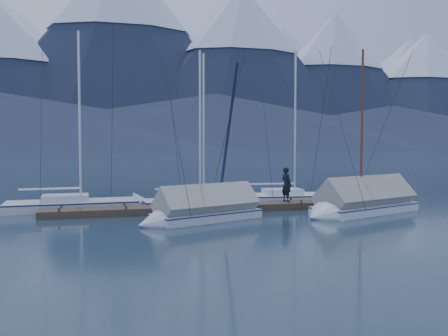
{
  "coord_description": "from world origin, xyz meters",
  "views": [
    {
      "loc": [
        -6.25,
        -21.44,
        3.47
      ],
      "look_at": [
        0.0,
        2.0,
        2.2
      ],
      "focal_mm": 38.0,
      "sensor_mm": 36.0,
      "label": 1
    }
  ],
  "objects_px": {
    "sailboat_covered_near": "(359,205)",
    "person": "(286,184)",
    "sailboat_open_right": "(303,199)",
    "sailboat_covered_far": "(198,212)",
    "sailboat_open_left": "(92,206)",
    "sailboat_open_mid": "(212,203)"
  },
  "relations": [
    {
      "from": "sailboat_open_mid",
      "to": "sailboat_covered_near",
      "type": "distance_m",
      "value": 7.87
    },
    {
      "from": "sailboat_covered_near",
      "to": "person",
      "type": "xyz_separation_m",
      "value": [
        -2.61,
        2.94,
        0.82
      ]
    },
    {
      "from": "sailboat_open_left",
      "to": "sailboat_covered_far",
      "type": "distance_m",
      "value": 6.9
    },
    {
      "from": "sailboat_covered_far",
      "to": "person",
      "type": "distance_m",
      "value": 6.36
    },
    {
      "from": "sailboat_open_left",
      "to": "person",
      "type": "relative_size",
      "value": 5.49
    },
    {
      "from": "sailboat_covered_near",
      "to": "person",
      "type": "relative_size",
      "value": 4.83
    },
    {
      "from": "sailboat_open_left",
      "to": "sailboat_covered_far",
      "type": "relative_size",
      "value": 1.22
    },
    {
      "from": "sailboat_open_mid",
      "to": "sailboat_open_right",
      "type": "xyz_separation_m",
      "value": [
        5.62,
        0.36,
        0.01
      ]
    },
    {
      "from": "sailboat_open_left",
      "to": "sailboat_open_right",
      "type": "xyz_separation_m",
      "value": [
        12.05,
        0.13,
        -0.01
      ]
    },
    {
      "from": "sailboat_open_right",
      "to": "sailboat_covered_far",
      "type": "bearing_deg",
      "value": -144.79
    },
    {
      "from": "sailboat_open_right",
      "to": "sailboat_covered_far",
      "type": "xyz_separation_m",
      "value": [
        -7.43,
        -5.25,
        0.23
      ]
    },
    {
      "from": "sailboat_open_mid",
      "to": "sailboat_covered_near",
      "type": "xyz_separation_m",
      "value": [
        6.29,
        -4.72,
        0.28
      ]
    },
    {
      "from": "sailboat_covered_far",
      "to": "person",
      "type": "relative_size",
      "value": 4.49
    },
    {
      "from": "sailboat_open_right",
      "to": "sailboat_covered_near",
      "type": "distance_m",
      "value": 5.13
    },
    {
      "from": "sailboat_open_mid",
      "to": "sailboat_covered_near",
      "type": "bearing_deg",
      "value": -36.89
    },
    {
      "from": "sailboat_open_mid",
      "to": "sailboat_open_right",
      "type": "height_order",
      "value": "sailboat_open_right"
    },
    {
      "from": "sailboat_open_right",
      "to": "person",
      "type": "bearing_deg",
      "value": -132.27
    },
    {
      "from": "person",
      "to": "sailboat_open_right",
      "type": "bearing_deg",
      "value": -62.2
    },
    {
      "from": "sailboat_covered_far",
      "to": "person",
      "type": "xyz_separation_m",
      "value": [
        5.49,
        3.11,
        0.86
      ]
    },
    {
      "from": "sailboat_open_right",
      "to": "sailboat_covered_near",
      "type": "bearing_deg",
      "value": -82.49
    },
    {
      "from": "sailboat_open_left",
      "to": "sailboat_covered_far",
      "type": "xyz_separation_m",
      "value": [
        4.62,
        -5.12,
        0.23
      ]
    },
    {
      "from": "sailboat_open_left",
      "to": "sailboat_open_right",
      "type": "bearing_deg",
      "value": 0.6
    }
  ]
}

